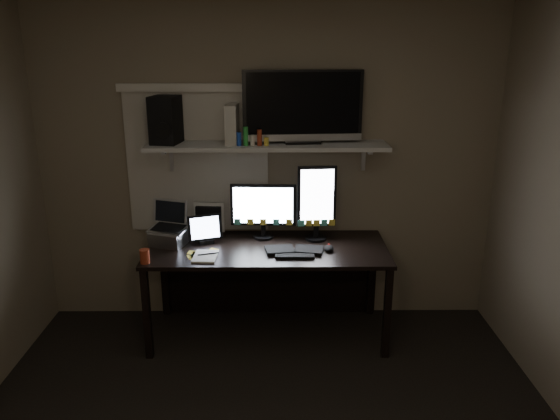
{
  "coord_description": "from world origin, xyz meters",
  "views": [
    {
      "loc": [
        0.07,
        -2.41,
        2.23
      ],
      "look_at": [
        0.09,
        1.25,
        1.08
      ],
      "focal_mm": 35.0,
      "sensor_mm": 36.0,
      "label": 1
    }
  ],
  "objects_px": {
    "monitor_portrait": "(317,203)",
    "game_console": "(232,124)",
    "tv": "(303,107)",
    "monitor_landscape": "(263,211)",
    "speaker": "(166,120)",
    "tablet": "(205,229)",
    "laptop": "(168,225)",
    "desk": "(268,262)",
    "cup": "(145,256)",
    "mouse": "(329,248)",
    "keyboard": "(294,250)"
  },
  "relations": [
    {
      "from": "tv",
      "to": "mouse",
      "type": "bearing_deg",
      "value": -62.38
    },
    {
      "from": "tablet",
      "to": "speaker",
      "type": "relative_size",
      "value": 0.74
    },
    {
      "from": "speaker",
      "to": "tablet",
      "type": "bearing_deg",
      "value": -15.95
    },
    {
      "from": "keyboard",
      "to": "laptop",
      "type": "relative_size",
      "value": 1.35
    },
    {
      "from": "laptop",
      "to": "game_console",
      "type": "relative_size",
      "value": 1.1
    },
    {
      "from": "cup",
      "to": "laptop",
      "type": "bearing_deg",
      "value": 73.85
    },
    {
      "from": "tablet",
      "to": "tv",
      "type": "bearing_deg",
      "value": -8.58
    },
    {
      "from": "monitor_portrait",
      "to": "cup",
      "type": "relative_size",
      "value": 5.91
    },
    {
      "from": "desk",
      "to": "tablet",
      "type": "distance_m",
      "value": 0.56
    },
    {
      "from": "monitor_landscape",
      "to": "game_console",
      "type": "xyz_separation_m",
      "value": [
        -0.23,
        0.01,
        0.67
      ]
    },
    {
      "from": "tablet",
      "to": "tv",
      "type": "xyz_separation_m",
      "value": [
        0.74,
        0.14,
        0.9
      ]
    },
    {
      "from": "tablet",
      "to": "tv",
      "type": "relative_size",
      "value": 0.29
    },
    {
      "from": "laptop",
      "to": "speaker",
      "type": "bearing_deg",
      "value": 109.85
    },
    {
      "from": "monitor_portrait",
      "to": "cup",
      "type": "bearing_deg",
      "value": -163.19
    },
    {
      "from": "speaker",
      "to": "mouse",
      "type": "bearing_deg",
      "value": -3.85
    },
    {
      "from": "game_console",
      "to": "speaker",
      "type": "bearing_deg",
      "value": -176.64
    },
    {
      "from": "mouse",
      "to": "tablet",
      "type": "xyz_separation_m",
      "value": [
        -0.93,
        0.16,
        0.09
      ]
    },
    {
      "from": "cup",
      "to": "tv",
      "type": "relative_size",
      "value": 0.11
    },
    {
      "from": "monitor_portrait",
      "to": "game_console",
      "type": "bearing_deg",
      "value": 171.51
    },
    {
      "from": "keyboard",
      "to": "mouse",
      "type": "relative_size",
      "value": 4.12
    },
    {
      "from": "keyboard",
      "to": "monitor_landscape",
      "type": "bearing_deg",
      "value": 128.48
    },
    {
      "from": "desk",
      "to": "game_console",
      "type": "xyz_separation_m",
      "value": [
        -0.26,
        0.1,
        1.07
      ]
    },
    {
      "from": "laptop",
      "to": "speaker",
      "type": "distance_m",
      "value": 0.78
    },
    {
      "from": "monitor_landscape",
      "to": "speaker",
      "type": "height_order",
      "value": "speaker"
    },
    {
      "from": "tablet",
      "to": "laptop",
      "type": "xyz_separation_m",
      "value": [
        -0.27,
        -0.03,
        0.05
      ]
    },
    {
      "from": "monitor_portrait",
      "to": "tablet",
      "type": "bearing_deg",
      "value": -178.82
    },
    {
      "from": "monitor_portrait",
      "to": "game_console",
      "type": "relative_size",
      "value": 2.05
    },
    {
      "from": "mouse",
      "to": "game_console",
      "type": "distance_m",
      "value": 1.17
    },
    {
      "from": "tv",
      "to": "desk",
      "type": "bearing_deg",
      "value": -161.15
    },
    {
      "from": "cup",
      "to": "tv",
      "type": "bearing_deg",
      "value": 25.59
    },
    {
      "from": "monitor_landscape",
      "to": "cup",
      "type": "distance_m",
      "value": 0.97
    },
    {
      "from": "monitor_landscape",
      "to": "monitor_portrait",
      "type": "distance_m",
      "value": 0.42
    },
    {
      "from": "monitor_landscape",
      "to": "laptop",
      "type": "xyz_separation_m",
      "value": [
        -0.71,
        -0.14,
        -0.06
      ]
    },
    {
      "from": "laptop",
      "to": "cup",
      "type": "distance_m",
      "value": 0.39
    },
    {
      "from": "desk",
      "to": "speaker",
      "type": "relative_size",
      "value": 5.15
    },
    {
      "from": "cup",
      "to": "monitor_portrait",
      "type": "bearing_deg",
      "value": 20.8
    },
    {
      "from": "mouse",
      "to": "keyboard",
      "type": "bearing_deg",
      "value": -171.08
    },
    {
      "from": "laptop",
      "to": "monitor_landscape",
      "type": "bearing_deg",
      "value": 29.88
    },
    {
      "from": "monitor_portrait",
      "to": "keyboard",
      "type": "distance_m",
      "value": 0.43
    },
    {
      "from": "monitor_landscape",
      "to": "speaker",
      "type": "relative_size",
      "value": 1.45
    },
    {
      "from": "monitor_portrait",
      "to": "tv",
      "type": "height_order",
      "value": "tv"
    },
    {
      "from": "monitor_landscape",
      "to": "laptop",
      "type": "bearing_deg",
      "value": -166.41
    },
    {
      "from": "mouse",
      "to": "monitor_landscape",
      "type": "bearing_deg",
      "value": 154.33
    },
    {
      "from": "tablet",
      "to": "laptop",
      "type": "height_order",
      "value": "laptop"
    },
    {
      "from": "mouse",
      "to": "speaker",
      "type": "bearing_deg",
      "value": 169.73
    },
    {
      "from": "mouse",
      "to": "game_console",
      "type": "bearing_deg",
      "value": 161.56
    },
    {
      "from": "desk",
      "to": "cup",
      "type": "xyz_separation_m",
      "value": [
        -0.85,
        -0.42,
        0.23
      ]
    },
    {
      "from": "keyboard",
      "to": "game_console",
      "type": "distance_m",
      "value": 1.04
    },
    {
      "from": "cup",
      "to": "speaker",
      "type": "distance_m",
      "value": 1.02
    },
    {
      "from": "game_console",
      "to": "speaker",
      "type": "relative_size",
      "value": 0.83
    }
  ]
}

